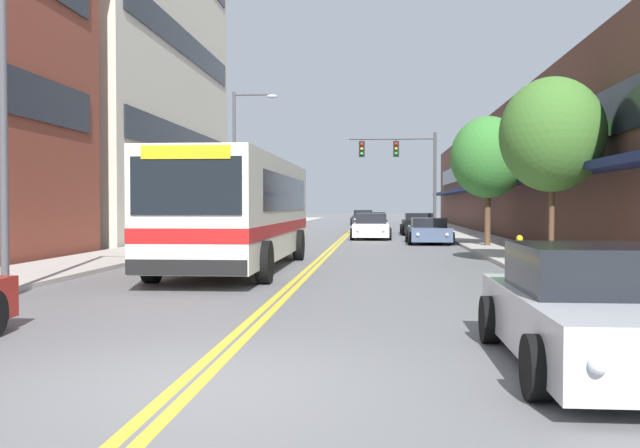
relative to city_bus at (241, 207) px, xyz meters
The scene contains 20 objects.
ground_plane 24.15m from the city_bus, 85.18° to the left, with size 240.00×240.00×0.00m, color slate.
sidewalk_left 24.56m from the city_bus, 101.62° to the left, with size 2.91×106.00×0.12m.
sidewalk_right 25.68m from the city_bus, 69.48° to the left, with size 2.91×106.00×0.12m.
centre_line 24.15m from the city_bus, 85.18° to the left, with size 0.34×106.00×0.01m.
storefront_row_right 28.19m from the city_bus, 58.58° to the left, with size 9.10×68.00×7.30m.
city_bus is the anchor object (origin of this frame).
car_champagne_parked_left_mid 13.05m from the city_bus, 100.70° to the left, with size 2.21×4.60×1.42m.
car_beige_parked_left_far 20.70m from the city_bus, 96.24° to the left, with size 2.03×4.33×1.45m.
car_silver_parked_right_foreground 13.63m from the city_bus, 62.37° to the right, with size 2.03×4.61×1.36m.
car_slate_blue_parked_right_mid 15.05m from the city_bus, 65.15° to the left, with size 2.08×4.41×1.20m.
car_black_parked_right_far 24.79m from the city_bus, 75.01° to the left, with size 2.19×4.75×1.33m.
car_white_moving_lead 18.44m from the city_bus, 78.88° to the left, with size 2.13×4.88×1.37m.
car_charcoal_moving_second 44.79m from the city_bus, 86.72° to the left, with size 2.21×4.88×1.36m.
car_navy_moving_third 25.51m from the city_bus, 81.93° to the left, with size 2.08×4.74×1.36m.
traffic_signal_mast 22.70m from the city_bus, 75.97° to the left, with size 5.11×0.38×6.05m.
street_lamp_left_near 8.33m from the city_bus, 113.31° to the right, with size 2.26×0.28×8.90m.
street_lamp_left_far 15.64m from the city_bus, 101.06° to the left, with size 2.27×0.28×7.47m.
street_tree_right_mid 9.30m from the city_bus, ahead, with size 3.05×3.05×5.42m.
street_tree_right_far 13.48m from the city_bus, 50.30° to the left, with size 3.12×3.12×5.42m.
fire_hydrant 8.09m from the city_bus, ahead, with size 0.29×0.21×0.83m.
Camera 1 is at (1.90, -7.16, 1.81)m, focal length 40.00 mm.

